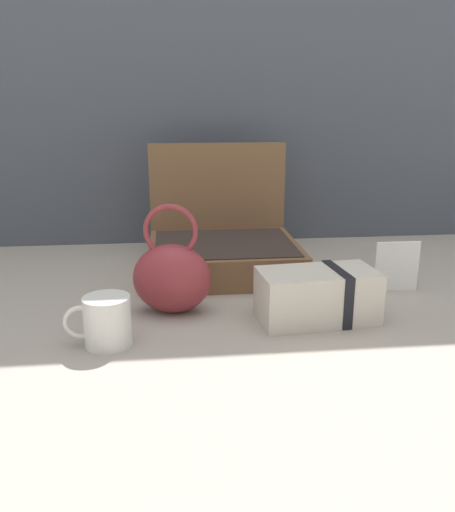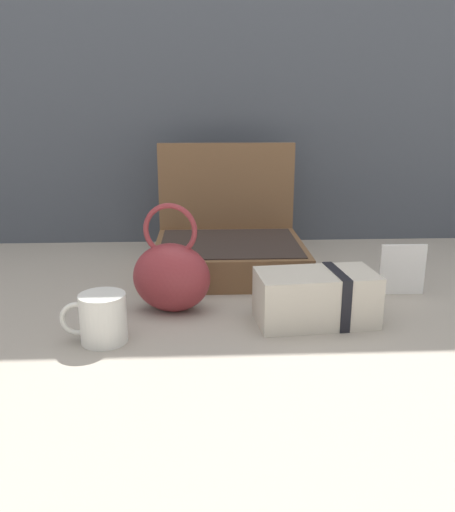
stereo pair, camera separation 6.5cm
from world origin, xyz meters
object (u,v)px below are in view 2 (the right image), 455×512
object	(u,v)px
teal_pouch_handbag	(172,275)
cream_toiletry_bag	(317,297)
info_card_left	(402,269)
open_suitcase	(229,244)
coffee_mug	(102,318)

from	to	relation	value
teal_pouch_handbag	cream_toiletry_bag	xyz separation A→B (m)	(0.30, -0.07, -0.03)
teal_pouch_handbag	info_card_left	size ratio (longest dim) A/B	1.97
info_card_left	open_suitcase	bearing A→B (deg)	151.63
open_suitcase	cream_toiletry_bag	bearing A→B (deg)	-66.23
cream_toiletry_bag	coffee_mug	bearing A→B (deg)	-170.05
open_suitcase	info_card_left	bearing A→B (deg)	-28.72
coffee_mug	cream_toiletry_bag	bearing A→B (deg)	9.95
open_suitcase	coffee_mug	bearing A→B (deg)	-120.32
cream_toiletry_bag	teal_pouch_handbag	bearing A→B (deg)	166.24
coffee_mug	info_card_left	world-z (taller)	info_card_left
coffee_mug	info_card_left	distance (m)	0.69
info_card_left	coffee_mug	bearing A→B (deg)	-160.50
teal_pouch_handbag	coffee_mug	size ratio (longest dim) A/B	1.90
open_suitcase	info_card_left	size ratio (longest dim) A/B	3.21
open_suitcase	teal_pouch_handbag	bearing A→B (deg)	-114.78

